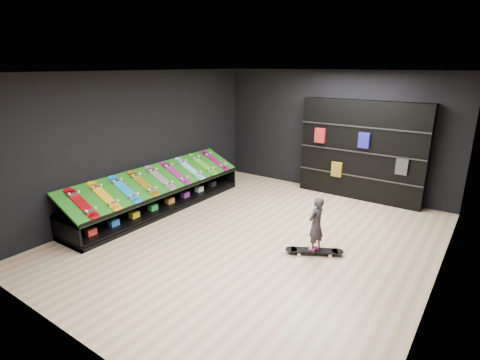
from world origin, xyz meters
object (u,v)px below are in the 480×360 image
Objects in this scene: back_shelving at (362,151)px; floor_skateboard at (314,252)px; display_rack at (160,199)px; child at (315,235)px.

floor_skateboard is at bearing -83.88° from back_shelving.
display_rack is at bearing 150.85° from floor_skateboard.
display_rack is at bearing -77.71° from child.
back_shelving reaches higher than child.
child is (0.00, 0.00, 0.33)m from floor_skateboard.
child is at bearing -83.88° from back_shelving.
back_shelving reaches higher than display_rack.
back_shelving reaches higher than floor_skateboard.
back_shelving is at bearing -162.22° from child.
display_rack is 4.81m from back_shelving.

